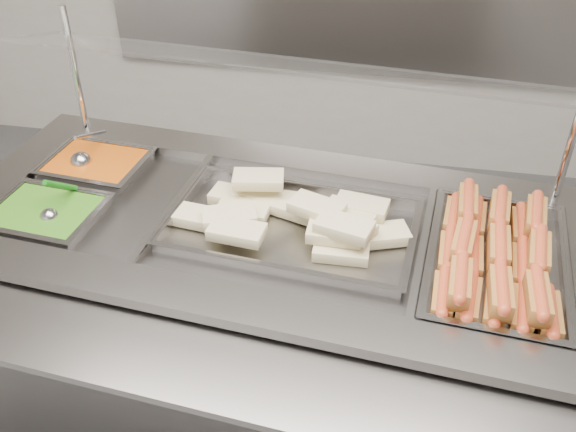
% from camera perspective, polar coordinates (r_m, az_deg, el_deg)
% --- Properties ---
extents(steam_counter, '(2.09, 1.08, 0.97)m').
position_cam_1_polar(steam_counter, '(2.28, -1.32, -10.16)').
color(steam_counter, slate).
rests_on(steam_counter, ground).
extents(tray_rail, '(1.95, 0.58, 0.06)m').
position_cam_1_polar(tray_rail, '(1.62, -7.42, -12.90)').
color(tray_rail, gray).
rests_on(tray_rail, steam_counter).
extents(sneeze_guard, '(1.79, 0.49, 0.47)m').
position_cam_1_polar(sneeze_guard, '(1.96, 0.40, 12.88)').
color(sneeze_guard, silver).
rests_on(sneeze_guard, steam_counter).
extents(pan_hotdogs, '(0.42, 0.62, 0.11)m').
position_cam_1_polar(pan_hotdogs, '(1.94, 17.88, -4.62)').
color(pan_hotdogs, gray).
rests_on(pan_hotdogs, steam_counter).
extents(pan_wraps, '(0.77, 0.50, 0.08)m').
position_cam_1_polar(pan_wraps, '(1.96, 0.30, -1.29)').
color(pan_wraps, gray).
rests_on(pan_wraps, steam_counter).
extents(pan_beans, '(0.35, 0.29, 0.11)m').
position_cam_1_polar(pan_beans, '(2.37, -16.56, 3.74)').
color(pan_beans, gray).
rests_on(pan_beans, steam_counter).
extents(pan_peas, '(0.35, 0.29, 0.11)m').
position_cam_1_polar(pan_peas, '(2.16, -20.60, -0.54)').
color(pan_peas, gray).
rests_on(pan_peas, steam_counter).
extents(hotdogs_in_buns, '(0.34, 0.58, 0.13)m').
position_cam_1_polar(hotdogs_in_buns, '(1.89, 17.81, -3.45)').
color(hotdogs_in_buns, brown).
rests_on(hotdogs_in_buns, pan_hotdogs).
extents(tortilla_wraps, '(0.73, 0.37, 0.10)m').
position_cam_1_polar(tortilla_wraps, '(1.95, 0.58, 0.13)').
color(tortilla_wraps, '#CFBC8A').
rests_on(tortilla_wraps, pan_wraps).
extents(ladle, '(0.08, 0.22, 0.14)m').
position_cam_1_polar(ladle, '(2.35, -17.86, 4.73)').
color(ladle, '#A4A5A9').
rests_on(ladle, pan_beans).
extents(serving_spoon, '(0.06, 0.19, 0.15)m').
position_cam_1_polar(serving_spoon, '(2.11, -20.25, 0.39)').
color(serving_spoon, '#A4A5A9').
rests_on(serving_spoon, pan_peas).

